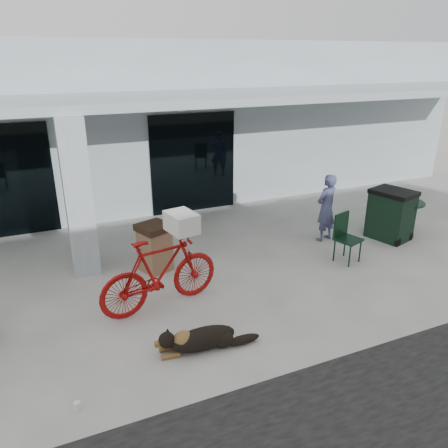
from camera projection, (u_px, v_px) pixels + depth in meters
name	position (u px, v px, depth m)	size (l,w,h in m)	color
ground	(195.00, 312.00, 7.52)	(80.00, 80.00, 0.00)	beige
building	(102.00, 117.00, 13.96)	(22.00, 7.00, 4.50)	#B0C1C8
storefront_glass_right	(193.00, 163.00, 11.95)	(2.40, 0.06, 2.70)	black
column	(78.00, 199.00, 8.36)	(0.50, 0.50, 3.12)	#B0C1C8
overhang	(134.00, 100.00, 9.43)	(22.00, 2.80, 0.18)	#B0C1C8
bicycle	(160.00, 273.00, 7.45)	(0.62, 2.19, 1.32)	#9A0D0C
laundry_basket	(182.00, 222.00, 7.38)	(0.57, 0.43, 0.34)	white
dog	(203.00, 338.00, 6.51)	(1.18, 0.39, 0.39)	black
cup_near_dog	(77.00, 406.00, 5.44)	(0.09, 0.09, 0.11)	white
cafe_table_far	(403.00, 218.00, 10.60)	(0.91, 0.91, 0.85)	black
cafe_chair_far_a	(348.00, 239.00, 9.16)	(0.47, 0.52, 1.04)	black
cafe_chair_far_b	(380.00, 219.00, 10.46)	(0.42, 0.46, 0.93)	black
person	(326.00, 208.00, 10.16)	(0.58, 0.38, 1.60)	#41476D
cup_on_table	(406.00, 197.00, 10.58)	(0.07, 0.07, 0.10)	white
trash_receptacle	(155.00, 247.00, 8.81)	(0.59, 0.59, 1.00)	#835F44
wheeled_bin	(391.00, 215.00, 10.33)	(0.74, 0.94, 1.20)	black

